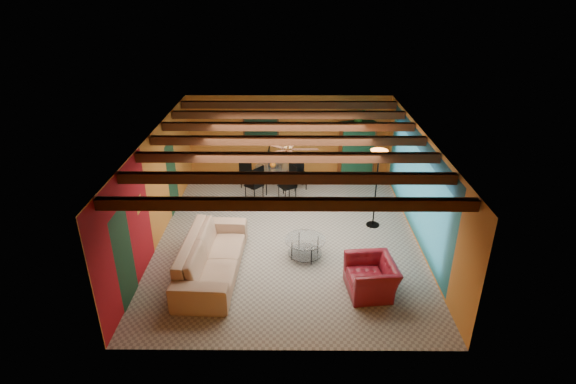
{
  "coord_description": "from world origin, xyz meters",
  "views": [
    {
      "loc": [
        0.07,
        -10.14,
        6.04
      ],
      "look_at": [
        0.0,
        0.2,
        1.15
      ],
      "focal_mm": 28.36,
      "sensor_mm": 36.0,
      "label": 1
    }
  ],
  "objects_px": {
    "armchair": "(371,277)",
    "armoire": "(357,152)",
    "vase": "(273,154)",
    "dining_table": "(273,174)",
    "coffee_table": "(305,248)",
    "sofa": "(212,256)",
    "floor_lamp": "(376,189)",
    "potted_plant": "(359,116)"
  },
  "relations": [
    {
      "from": "coffee_table",
      "to": "dining_table",
      "type": "relative_size",
      "value": 0.45
    },
    {
      "from": "coffee_table",
      "to": "vase",
      "type": "xyz_separation_m",
      "value": [
        -0.89,
        3.69,
        0.97
      ]
    },
    {
      "from": "armchair",
      "to": "armoire",
      "type": "xyz_separation_m",
      "value": [
        0.44,
        5.98,
        0.57
      ]
    },
    {
      "from": "coffee_table",
      "to": "vase",
      "type": "height_order",
      "value": "vase"
    },
    {
      "from": "dining_table",
      "to": "floor_lamp",
      "type": "height_order",
      "value": "floor_lamp"
    },
    {
      "from": "coffee_table",
      "to": "floor_lamp",
      "type": "relative_size",
      "value": 0.45
    },
    {
      "from": "sofa",
      "to": "armoire",
      "type": "distance_m",
      "value": 6.61
    },
    {
      "from": "potted_plant",
      "to": "vase",
      "type": "relative_size",
      "value": 2.75
    },
    {
      "from": "potted_plant",
      "to": "sofa",
      "type": "bearing_deg",
      "value": -125.98
    },
    {
      "from": "dining_table",
      "to": "floor_lamp",
      "type": "xyz_separation_m",
      "value": [
        2.76,
        -2.15,
        0.51
      ]
    },
    {
      "from": "armchair",
      "to": "vase",
      "type": "relative_size",
      "value": 5.76
    },
    {
      "from": "vase",
      "to": "sofa",
      "type": "bearing_deg",
      "value": -105.32
    },
    {
      "from": "vase",
      "to": "potted_plant",
      "type": "bearing_deg",
      "value": 20.18
    },
    {
      "from": "sofa",
      "to": "floor_lamp",
      "type": "distance_m",
      "value": 4.57
    },
    {
      "from": "coffee_table",
      "to": "armoire",
      "type": "distance_m",
      "value": 5.06
    },
    {
      "from": "coffee_table",
      "to": "floor_lamp",
      "type": "height_order",
      "value": "floor_lamp"
    },
    {
      "from": "armoire",
      "to": "coffee_table",
      "type": "bearing_deg",
      "value": -129.71
    },
    {
      "from": "vase",
      "to": "dining_table",
      "type": "bearing_deg",
      "value": 0.0
    },
    {
      "from": "armchair",
      "to": "armoire",
      "type": "distance_m",
      "value": 6.02
    },
    {
      "from": "sofa",
      "to": "coffee_table",
      "type": "bearing_deg",
      "value": -70.0
    },
    {
      "from": "armchair",
      "to": "armoire",
      "type": "relative_size",
      "value": 0.59
    },
    {
      "from": "armchair",
      "to": "floor_lamp",
      "type": "xyz_separation_m",
      "value": [
        0.52,
        2.84,
        0.72
      ]
    },
    {
      "from": "sofa",
      "to": "coffee_table",
      "type": "distance_m",
      "value": 2.19
    },
    {
      "from": "sofa",
      "to": "armchair",
      "type": "distance_m",
      "value": 3.5
    },
    {
      "from": "armchair",
      "to": "potted_plant",
      "type": "distance_m",
      "value": 6.25
    },
    {
      "from": "armchair",
      "to": "coffee_table",
      "type": "height_order",
      "value": "armchair"
    },
    {
      "from": "sofa",
      "to": "vase",
      "type": "height_order",
      "value": "vase"
    },
    {
      "from": "armchair",
      "to": "floor_lamp",
      "type": "height_order",
      "value": "floor_lamp"
    },
    {
      "from": "armchair",
      "to": "coffee_table",
      "type": "xyz_separation_m",
      "value": [
        -1.35,
        1.3,
        -0.11
      ]
    },
    {
      "from": "armchair",
      "to": "dining_table",
      "type": "distance_m",
      "value": 5.48
    },
    {
      "from": "sofa",
      "to": "armchair",
      "type": "xyz_separation_m",
      "value": [
        3.44,
        -0.64,
        -0.08
      ]
    },
    {
      "from": "coffee_table",
      "to": "armoire",
      "type": "relative_size",
      "value": 0.52
    },
    {
      "from": "sofa",
      "to": "dining_table",
      "type": "relative_size",
      "value": 1.39
    },
    {
      "from": "dining_table",
      "to": "armoire",
      "type": "xyz_separation_m",
      "value": [
        2.68,
        0.99,
        0.37
      ]
    },
    {
      "from": "armoire",
      "to": "floor_lamp",
      "type": "distance_m",
      "value": 3.14
    },
    {
      "from": "sofa",
      "to": "dining_table",
      "type": "distance_m",
      "value": 4.51
    },
    {
      "from": "vase",
      "to": "floor_lamp",
      "type": "bearing_deg",
      "value": -37.96
    },
    {
      "from": "dining_table",
      "to": "potted_plant",
      "type": "relative_size",
      "value": 4.08
    },
    {
      "from": "armoire",
      "to": "vase",
      "type": "relative_size",
      "value": 9.7
    },
    {
      "from": "sofa",
      "to": "armoire",
      "type": "height_order",
      "value": "armoire"
    },
    {
      "from": "sofa",
      "to": "vase",
      "type": "bearing_deg",
      "value": -12.76
    },
    {
      "from": "coffee_table",
      "to": "vase",
      "type": "relative_size",
      "value": 5.01
    }
  ]
}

